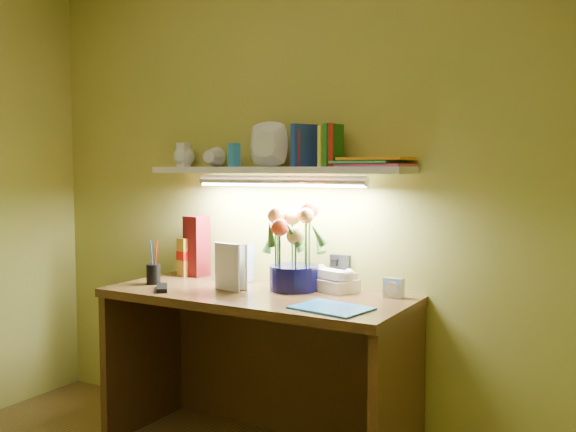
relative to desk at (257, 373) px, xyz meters
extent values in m
cube|color=#38200F|center=(0.00, 0.00, 0.00)|extent=(1.40, 0.60, 0.75)
cube|color=#ADADB2|center=(0.58, 0.20, 0.42)|extent=(0.09, 0.04, 0.09)
cube|color=#5A0E11|center=(-0.50, 0.21, 0.53)|extent=(0.11, 0.11, 0.31)
cylinder|color=black|center=(-0.54, -0.07, 0.46)|extent=(0.08, 0.08, 0.16)
cube|color=black|center=(-0.41, -0.17, 0.38)|extent=(0.14, 0.16, 0.02)
cube|color=#2980CD|center=(0.45, -0.14, 0.38)|extent=(0.33, 0.26, 0.01)
imported|color=beige|center=(-0.22, 0.01, 0.48)|extent=(0.16, 0.03, 0.21)
imported|color=silver|center=(-0.22, -0.02, 0.48)|extent=(0.16, 0.05, 0.22)
cube|color=silver|center=(0.00, 0.18, 0.93)|extent=(1.30, 0.25, 0.03)
imported|color=silver|center=(-0.57, 0.18, 0.98)|extent=(0.14, 0.14, 0.09)
imported|color=silver|center=(-0.39, 0.16, 0.99)|extent=(0.12, 0.12, 0.09)
imported|color=silver|center=(-0.07, 0.17, 0.97)|extent=(0.22, 0.22, 0.05)
cube|color=silver|center=(-0.58, 0.21, 1.00)|extent=(0.06, 0.05, 0.12)
cube|color=#2980CD|center=(-0.25, 0.19, 1.00)|extent=(0.06, 0.06, 0.12)
cube|color=#B42417|center=(0.13, 0.20, 1.02)|extent=(0.02, 0.11, 0.17)
cube|color=#FDFA3A|center=(0.26, 0.19, 1.03)|extent=(0.06, 0.11, 0.18)
cube|color=#1B3F9D|center=(0.14, 0.19, 1.04)|extent=(0.08, 0.14, 0.19)
cube|color=#207026|center=(0.29, 0.19, 1.04)|extent=(0.05, 0.13, 0.19)
cube|color=#B42417|center=(0.27, 0.20, 1.04)|extent=(0.08, 0.14, 0.19)
cube|color=#F351A5|center=(0.49, 0.21, 0.95)|extent=(0.32, 0.25, 0.01)
cube|color=#45AB63|center=(0.45, 0.20, 0.96)|extent=(0.28, 0.21, 0.01)
cube|color=orange|center=(0.49, 0.21, 0.97)|extent=(0.30, 0.23, 0.01)
camera|label=1|loc=(1.55, -2.41, 0.93)|focal=40.00mm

